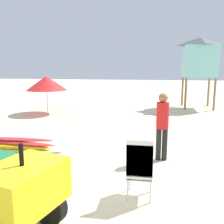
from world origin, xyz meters
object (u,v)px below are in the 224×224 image
(surfboard_pile, at_px, (19,145))
(beach_umbrella_left, at_px, (46,83))
(stacked_plastic_chairs, at_px, (140,164))
(lifeguard_tower, at_px, (200,57))
(lifeguard_near_center, at_px, (162,122))

(surfboard_pile, height_order, beach_umbrella_left, beach_umbrella_left)
(stacked_plastic_chairs, xyz_separation_m, beach_umbrella_left, (-5.21, 8.08, 0.89))
(lifeguard_tower, bearing_deg, lifeguard_near_center, -105.07)
(stacked_plastic_chairs, distance_m, lifeguard_near_center, 2.23)
(surfboard_pile, distance_m, beach_umbrella_left, 6.28)
(lifeguard_near_center, distance_m, beach_umbrella_left, 8.24)
(lifeguard_near_center, xyz_separation_m, beach_umbrella_left, (-5.69, 5.94, 0.55))
(stacked_plastic_chairs, distance_m, lifeguard_tower, 11.67)
(lifeguard_near_center, relative_size, beach_umbrella_left, 0.87)
(stacked_plastic_chairs, xyz_separation_m, lifeguard_near_center, (0.49, 2.14, 0.35))
(lifeguard_tower, relative_size, beach_umbrella_left, 1.96)
(surfboard_pile, relative_size, beach_umbrella_left, 1.23)
(stacked_plastic_chairs, xyz_separation_m, lifeguard_tower, (2.89, 11.08, 2.25))
(lifeguard_near_center, height_order, beach_umbrella_left, beach_umbrella_left)
(surfboard_pile, bearing_deg, lifeguard_tower, 53.84)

